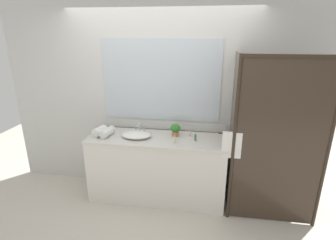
{
  "coord_description": "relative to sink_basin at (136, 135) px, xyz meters",
  "views": [
    {
      "loc": [
        0.65,
        -3.09,
        2.21
      ],
      "look_at": [
        0.15,
        0.0,
        1.15
      ],
      "focal_mm": 28.08,
      "sensor_mm": 36.0,
      "label": 1
    }
  ],
  "objects": [
    {
      "name": "shower_enclosure",
      "position": [
        1.54,
        -0.16,
        0.09
      ],
      "size": [
        1.2,
        0.59,
        2.0
      ],
      "color": "#2D2319",
      "rests_on": "ground_plane"
    },
    {
      "name": "wall_back_with_mirror",
      "position": [
        0.26,
        0.37,
        0.37
      ],
      "size": [
        4.4,
        0.06,
        2.6
      ],
      "color": "silver",
      "rests_on": "ground_plane"
    },
    {
      "name": "ground_plane",
      "position": [
        0.26,
        0.03,
        -0.93
      ],
      "size": [
        8.0,
        8.0,
        0.0
      ],
      "primitive_type": "plane",
      "color": "beige"
    },
    {
      "name": "amenity_bottle_conditioner",
      "position": [
        0.76,
        0.01,
        0.01
      ],
      "size": [
        0.03,
        0.03,
        0.09
      ],
      "color": "#4C7056",
      "rests_on": "vanity_cabinet"
    },
    {
      "name": "amenity_bottle_shampoo",
      "position": [
        0.68,
        0.13,
        0.01
      ],
      "size": [
        0.03,
        0.03,
        0.09
      ],
      "color": "silver",
      "rests_on": "vanity_cabinet"
    },
    {
      "name": "potted_plant",
      "position": [
        0.5,
        0.12,
        0.06
      ],
      "size": [
        0.13,
        0.13,
        0.16
      ],
      "color": "#B77A51",
      "rests_on": "vanity_cabinet"
    },
    {
      "name": "sink_basin",
      "position": [
        0.0,
        0.0,
        0.0
      ],
      "size": [
        0.39,
        0.28,
        0.07
      ],
      "primitive_type": "ellipsoid",
      "color": "white",
      "rests_on": "vanity_cabinet"
    },
    {
      "name": "vanity_cabinet",
      "position": [
        0.26,
        0.04,
        -0.48
      ],
      "size": [
        1.8,
        0.58,
        0.9
      ],
      "color": "silver",
      "rests_on": "ground_plane"
    },
    {
      "name": "rolled_towel_near_edge",
      "position": [
        -0.5,
        -0.01,
        0.02
      ],
      "size": [
        0.16,
        0.23,
        0.12
      ],
      "primitive_type": "cylinder",
      "rotation": [
        1.57,
        0.0,
        -0.24
      ],
      "color": "white",
      "rests_on": "vanity_cabinet"
    },
    {
      "name": "amenity_bottle_body_wash",
      "position": [
        0.52,
        -0.11,
        0.01
      ],
      "size": [
        0.03,
        0.03,
        0.1
      ],
      "color": "silver",
      "rests_on": "vanity_cabinet"
    },
    {
      "name": "faucet",
      "position": [
        0.0,
        0.16,
        0.01
      ],
      "size": [
        0.17,
        0.15,
        0.14
      ],
      "color": "silver",
      "rests_on": "vanity_cabinet"
    },
    {
      "name": "rolled_towel_middle",
      "position": [
        -0.39,
        -0.02,
        0.02
      ],
      "size": [
        0.14,
        0.26,
        0.11
      ],
      "primitive_type": "cylinder",
      "rotation": [
        1.57,
        0.0,
        -0.16
      ],
      "color": "white",
      "rests_on": "vanity_cabinet"
    }
  ]
}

